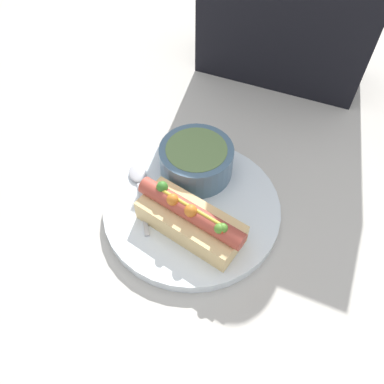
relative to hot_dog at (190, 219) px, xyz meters
The scene contains 5 objects.
ground_plane 0.06m from the hot_dog, 110.39° to the left, with size 4.00×4.00×0.00m, color #BCB7AD.
dinner_plate 0.06m from the hot_dog, 110.39° to the left, with size 0.27×0.27×0.02m.
hot_dog is the anchor object (origin of this frame).
soup_bowl 0.11m from the hot_dog, 108.67° to the left, with size 0.12×0.12×0.05m.
spoon 0.13m from the hot_dog, 156.09° to the left, with size 0.10×0.13×0.01m.
Camera 1 is at (0.13, -0.31, 0.49)m, focal length 35.00 mm.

